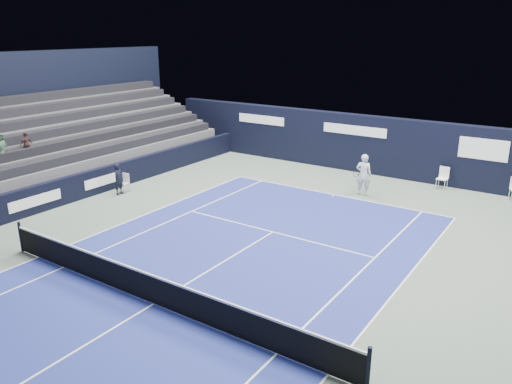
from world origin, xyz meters
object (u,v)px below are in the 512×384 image
Objects in this scene: line_judge_chair at (125,181)px; tennis_player at (364,175)px; folding_chair_back_a at (443,176)px; tennis_net at (152,288)px.

line_judge_chair is 11.34m from tennis_player.
tennis_player reaches higher than folding_chair_back_a.
folding_chair_back_a is 15.46m from line_judge_chair.
line_judge_chair is at bearing -148.30° from tennis_player.
line_judge_chair is (-12.51, -9.08, -0.10)m from folding_chair_back_a.
folding_chair_back_a is at bearing 47.45° from tennis_player.
tennis_net is (-3.93, -15.80, -0.11)m from folding_chair_back_a.
line_judge_chair is 10.90m from tennis_net.
tennis_net reaches higher than line_judge_chair.
folding_chair_back_a is 0.55× the size of tennis_player.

